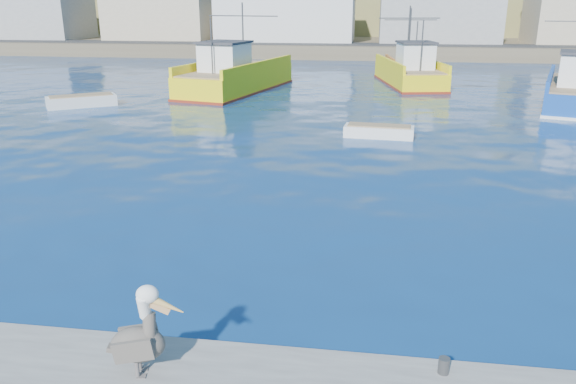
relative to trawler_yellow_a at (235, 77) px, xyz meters
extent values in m
plane|color=#072552|center=(8.98, -31.42, -1.13)|extent=(260.00, 260.00, 0.00)
cylinder|color=#4C4C4C|center=(11.98, -34.82, -0.48)|extent=(0.20, 0.20, 0.30)
cube|color=brown|center=(8.98, 40.58, -0.33)|extent=(160.00, 30.00, 1.60)
cube|color=olive|center=(8.98, 66.58, 4.87)|extent=(180.00, 40.00, 14.00)
cube|color=#2D2D2D|center=(8.98, 29.58, 0.52)|extent=(150.00, 5.00, 0.10)
cube|color=gray|center=(-39.02, 35.58, 3.47)|extent=(16.00, 10.00, 6.00)
cube|color=tan|center=(-19.02, 35.58, 3.97)|extent=(14.00, 9.00, 7.00)
cube|color=silver|center=(-1.02, 35.58, 3.22)|extent=(18.00, 11.00, 5.50)
cube|color=gray|center=(18.98, 35.58, 3.72)|extent=(15.00, 10.00, 6.50)
cube|color=yellow|center=(0.07, 0.29, -0.30)|extent=(7.13, 13.41, 1.66)
cube|color=yellow|center=(2.01, -0.18, 0.88)|extent=(3.18, 12.23, 0.70)
cube|color=yellow|center=(-1.88, 0.76, 0.88)|extent=(3.18, 12.23, 0.70)
cube|color=maroon|center=(0.07, 0.29, -1.08)|extent=(7.27, 13.68, 0.25)
cube|color=#8C7251|center=(0.07, 0.29, 0.58)|extent=(6.68, 12.84, 0.10)
cube|color=white|center=(-0.38, -1.58, 1.63)|extent=(3.65, 3.80, 2.00)
cube|color=#333338|center=(-0.38, -1.58, 2.73)|extent=(3.94, 4.22, 0.15)
cylinder|color=#4C4C4C|center=(0.37, 1.53, 3.03)|extent=(0.14, 0.14, 5.00)
cylinder|color=#4C4C4C|center=(-0.83, -3.44, 2.53)|extent=(0.12, 0.12, 4.00)
cylinder|color=#4C4C4C|center=(0.37, 1.53, 4.53)|extent=(5.81, 1.47, 0.08)
cube|color=yellow|center=(13.76, 5.92, -0.43)|extent=(5.70, 11.30, 1.40)
cube|color=yellow|center=(15.48, 6.25, 0.62)|extent=(2.22, 10.43, 0.70)
cube|color=yellow|center=(12.04, 5.59, 0.62)|extent=(2.22, 10.43, 0.70)
cube|color=maroon|center=(13.76, 5.92, -1.08)|extent=(5.81, 11.53, 0.25)
cube|color=#8C7251|center=(13.76, 5.92, 0.32)|extent=(5.32, 10.82, 0.10)
cube|color=white|center=(14.07, 4.33, 1.37)|extent=(3.07, 3.14, 2.00)
cube|color=#333338|center=(14.07, 4.33, 2.47)|extent=(3.32, 3.49, 0.15)
cylinder|color=#4C4C4C|center=(13.56, 6.98, 2.77)|extent=(0.14, 0.14, 5.00)
cylinder|color=#4C4C4C|center=(14.37, 2.74, 2.27)|extent=(0.12, 0.12, 4.00)
cylinder|color=#4C4C4C|center=(13.56, 6.98, 4.27)|extent=(5.14, 1.06, 0.08)
cube|color=#113F93|center=(22.68, -2.58, 0.68)|extent=(3.55, 10.60, 0.70)
cube|color=silver|center=(24.44, -3.14, -1.08)|extent=(7.30, 12.17, 0.25)
cube|color=#C0651F|center=(13.97, 9.53, -0.55)|extent=(4.26, 9.25, 1.16)
cube|color=#C0651F|center=(15.54, 9.69, 0.38)|extent=(1.10, 8.75, 0.70)
cube|color=#C0651F|center=(12.40, 9.36, 0.38)|extent=(1.10, 8.75, 0.70)
cube|color=#8C7251|center=(13.97, 9.53, 0.08)|extent=(3.96, 8.87, 0.10)
cube|color=white|center=(14.11, 8.19, 1.13)|extent=(2.57, 2.47, 2.00)
cube|color=#333338|center=(14.11, 8.19, 2.23)|extent=(2.76, 2.75, 0.15)
cylinder|color=#4C4C4C|center=(13.88, 10.42, 2.53)|extent=(0.13, 0.13, 5.00)
cylinder|color=#4C4C4C|center=(14.25, 6.86, 2.03)|extent=(0.11, 0.11, 4.00)
cylinder|color=#4C4C4C|center=(13.88, 10.42, 4.03)|extent=(4.68, 0.56, 0.08)
cube|color=silver|center=(-8.70, -8.12, -0.86)|extent=(4.52, 3.80, 0.89)
cube|color=#8C7251|center=(-8.70, -8.12, -0.38)|extent=(3.97, 3.27, 0.09)
cube|color=silver|center=(11.06, -14.39, -0.91)|extent=(3.67, 1.58, 0.71)
cube|color=#8C7251|center=(11.06, -14.39, -0.53)|extent=(3.29, 1.28, 0.07)
cylinder|color=#595451|center=(6.68, -35.69, -0.47)|extent=(0.09, 0.09, 0.32)
cube|color=#595451|center=(6.74, -35.68, -0.63)|extent=(0.18, 0.16, 0.02)
cylinder|color=#595451|center=(6.65, -35.49, -0.47)|extent=(0.09, 0.09, 0.32)
cube|color=#595451|center=(6.70, -35.48, -0.63)|extent=(0.18, 0.16, 0.02)
ellipsoid|color=#38332D|center=(6.69, -35.58, -0.04)|extent=(1.03, 0.72, 0.65)
cube|color=#38332D|center=(6.71, -35.83, -0.02)|extent=(0.73, 0.20, 0.47)
cube|color=#38332D|center=(6.62, -35.34, -0.02)|extent=(0.73, 0.20, 0.47)
cube|color=#38332D|center=(6.29, -35.66, -0.12)|extent=(0.28, 0.22, 0.14)
cylinder|color=#38332D|center=(6.91, -35.54, 0.31)|extent=(0.28, 0.37, 0.51)
cylinder|color=white|center=(6.85, -35.55, 0.69)|extent=(0.26, 0.36, 0.48)
ellipsoid|color=white|center=(6.93, -35.54, 0.93)|extent=(0.43, 0.36, 0.32)
cone|color=gold|center=(7.22, -35.49, 0.72)|extent=(0.67, 0.27, 0.45)
cube|color=tan|center=(7.10, -35.51, 0.68)|extent=(0.40, 0.13, 0.28)
camera|label=1|loc=(10.45, -43.47, 5.58)|focal=35.00mm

